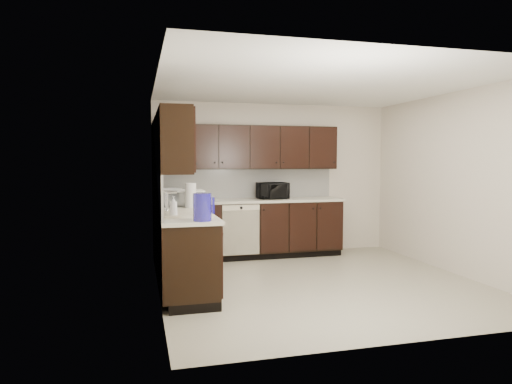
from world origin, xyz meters
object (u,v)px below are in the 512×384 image
sink (186,219)px  toaster_oven (170,195)px  blue_pitcher (202,207)px  microwave (273,191)px  storage_bin (184,198)px

sink → toaster_oven: size_ratio=2.58×
sink → blue_pitcher: bearing=-81.7°
microwave → toaster_oven: size_ratio=1.50×
microwave → blue_pitcher: bearing=-123.6°
sink → microwave: bearing=47.4°
microwave → toaster_oven: microwave is taller
toaster_oven → storage_bin: (0.13, -0.78, 0.00)m
toaster_oven → blue_pitcher: (0.17, -2.40, 0.04)m
toaster_oven → blue_pitcher: bearing=-101.9°
blue_pitcher → toaster_oven: bearing=86.5°
sink → storage_bin: size_ratio=1.55×
toaster_oven → storage_bin: 0.79m
sink → storage_bin: 0.95m
storage_bin → toaster_oven: bearing=99.7°
blue_pitcher → sink: bearing=90.8°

